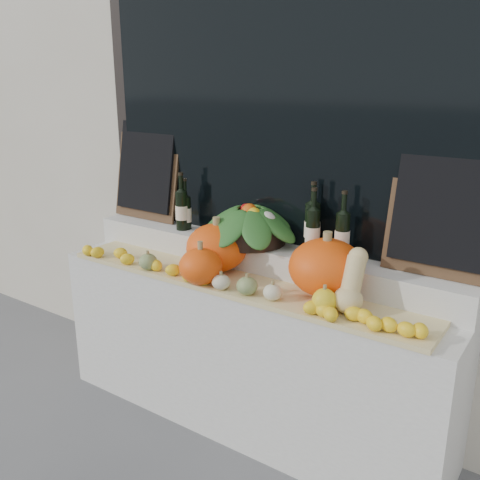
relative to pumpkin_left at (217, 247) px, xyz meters
The scene contains 18 objects.
storefront_facade 1.44m from the pumpkin_left, 76.52° to the left, with size 7.00×0.94×4.50m.
display_sill 0.62m from the pumpkin_left, 10.86° to the left, with size 2.30×0.55×0.88m, color silver.
rear_tier 0.27m from the pumpkin_left, 45.59° to the left, with size 2.30×0.25×0.16m, color silver.
straw_bedding 0.25m from the pumpkin_left, 26.52° to the right, with size 2.10×0.32×0.03m, color tan.
pumpkin_left is the anchor object (origin of this frame).
pumpkin_right 0.64m from the pumpkin_left, ahead, with size 0.37×0.37×0.28m, color #FF550D.
pumpkin_center 0.21m from the pumpkin_left, 76.67° to the right, with size 0.22×0.22×0.19m, color #FF550D.
butternut_squash 0.82m from the pumpkin_left, ahead, with size 0.14×0.20×0.29m.
decorative_gourds 0.31m from the pumpkin_left, 41.81° to the right, with size 1.16×0.15×0.15m.
lemon_heap 0.29m from the pumpkin_left, 47.91° to the right, with size 2.20×0.16×0.06m, color yellow, non-canonical shape.
produce_bowl 0.23m from the pumpkin_left, 59.41° to the left, with size 0.61×0.61×0.23m.
wine_bottle_far_left 0.42m from the pumpkin_left, 157.82° to the left, with size 0.08×0.08×0.35m.
wine_bottle_near_left 0.42m from the pumpkin_left, 154.34° to the left, with size 0.08×0.08×0.31m.
wine_bottle_tall 0.53m from the pumpkin_left, 26.39° to the left, with size 0.08×0.08×0.37m.
wine_bottle_near_right 0.54m from the pumpkin_left, 18.28° to the left, with size 0.08×0.08×0.36m.
wine_bottle_far_right 0.68m from the pumpkin_left, 16.23° to the left, with size 0.08×0.08×0.36m.
chalkboard_left 0.84m from the pumpkin_left, 161.48° to the left, with size 0.50×0.14×0.61m.
chalkboard_right 1.17m from the pumpkin_left, 12.68° to the left, with size 0.50×0.14×0.61m.
Camera 1 is at (1.49, -0.73, 1.94)m, focal length 40.00 mm.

